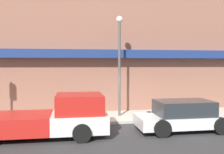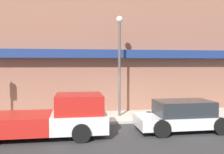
# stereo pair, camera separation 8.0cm
# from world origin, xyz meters

# --- Properties ---
(ground_plane) EXTENTS (80.00, 80.00, 0.00)m
(ground_plane) POSITION_xyz_m (0.00, 0.00, 0.00)
(ground_plane) COLOR #2D2D30
(sidewalk) EXTENTS (36.00, 2.86, 0.14)m
(sidewalk) POSITION_xyz_m (0.00, 1.43, 0.07)
(sidewalk) COLOR #ADA89E
(sidewalk) RESTS_ON ground
(building) EXTENTS (19.80, 3.80, 11.99)m
(building) POSITION_xyz_m (-0.01, 4.35, 5.98)
(building) COLOR brown
(building) RESTS_ON ground
(pickup_truck) EXTENTS (5.77, 2.32, 1.76)m
(pickup_truck) POSITION_xyz_m (-3.99, -1.66, 0.78)
(pickup_truck) COLOR silver
(pickup_truck) RESTS_ON ground
(parked_car) EXTENTS (4.33, 2.01, 1.38)m
(parked_car) POSITION_xyz_m (2.04, -1.66, 0.69)
(parked_car) COLOR silver
(parked_car) RESTS_ON ground
(fire_hydrant) EXTENTS (0.18, 0.18, 0.65)m
(fire_hydrant) POSITION_xyz_m (2.37, 0.44, 0.46)
(fire_hydrant) COLOR red
(fire_hydrant) RESTS_ON sidewalk
(street_lamp) EXTENTS (0.36, 0.36, 5.56)m
(street_lamp) POSITION_xyz_m (-0.37, 1.38, 3.61)
(street_lamp) COLOR #4C4C4C
(street_lamp) RESTS_ON sidewalk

